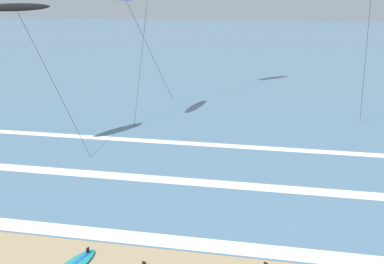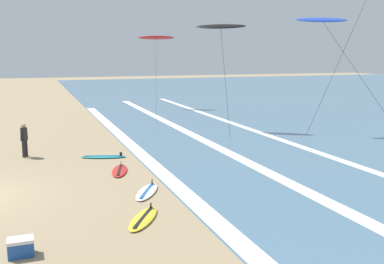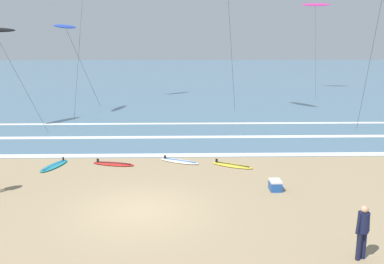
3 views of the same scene
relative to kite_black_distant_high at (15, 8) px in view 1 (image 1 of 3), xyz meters
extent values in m
cube|color=slate|center=(10.40, 38.10, -6.46)|extent=(140.00, 90.00, 0.01)
cube|color=white|center=(9.90, -6.50, -6.45)|extent=(48.13, 0.66, 0.01)
cube|color=white|center=(10.52, -2.39, -6.45)|extent=(59.24, 0.63, 0.01)
cube|color=white|center=(8.46, 1.78, -6.45)|extent=(57.65, 0.50, 0.01)
cube|color=black|center=(7.79, -7.89, -6.29)|extent=(0.12, 0.05, 0.16)
cube|color=black|center=(6.02, -7.56, -6.29)|extent=(0.05, 0.12, 0.16)
cylinder|color=#333333|center=(3.86, 7.69, -3.07)|extent=(1.40, 5.07, 6.80)
ellipsoid|color=black|center=(-0.01, 0.00, 0.02)|extent=(2.47, 3.07, 0.43)
cylinder|color=#333333|center=(1.59, -0.34, -3.22)|extent=(3.21, 0.70, 6.49)
camera|label=1|loc=(10.72, -16.96, 0.84)|focal=38.73mm
camera|label=2|loc=(26.78, -11.34, -1.64)|focal=42.56mm
camera|label=3|loc=(11.94, -28.24, -0.33)|focal=40.32mm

